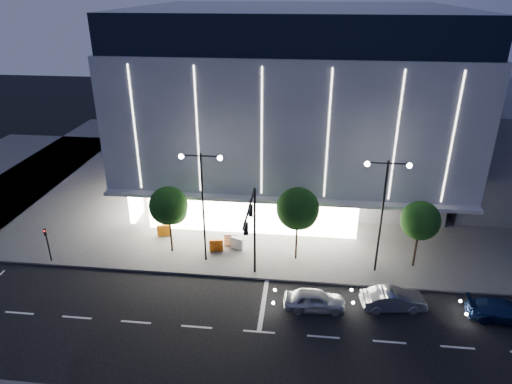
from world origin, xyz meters
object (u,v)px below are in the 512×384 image
object	(u,v)px
street_lamp_west	(202,192)
car_third	(504,311)
tree_right	(420,222)
barrier_d	(231,239)
ped_signal_far	(47,241)
barrier_c	(216,245)
car_second	(393,300)
traffic_mast	(252,224)
tree_mid	(298,211)
car_lead	(314,300)
tree_left	(169,208)
street_lamp_east	(384,201)
barrier_b	(237,243)
barrier_a	(164,230)

from	to	relation	value
street_lamp_west	car_third	size ratio (longest dim) A/B	1.99
tree_right	barrier_d	xyz separation A→B (m)	(-14.44, 1.43, -3.23)
ped_signal_far	barrier_c	xyz separation A→B (m)	(12.57, 2.87, -1.24)
barrier_d	car_second	bearing A→B (deg)	-30.95
traffic_mast	barrier_d	xyz separation A→B (m)	(-2.41, 5.11, -4.38)
tree_mid	car_lead	xyz separation A→B (m)	(1.40, -5.85, -3.63)
street_lamp_west	tree_left	bearing A→B (deg)	161.06
ped_signal_far	tree_mid	bearing A→B (deg)	7.55
street_lamp_west	tree_mid	xyz separation A→B (m)	(7.03, 1.02, -1.62)
traffic_mast	car_second	bearing A→B (deg)	-9.02
street_lamp_east	car_third	distance (m)	10.29
tree_left	car_lead	distance (m)	13.24
tree_mid	car_second	size ratio (longest dim) A/B	1.44
tree_mid	barrier_d	bearing A→B (deg)	165.25
barrier_b	barrier_d	xyz separation A→B (m)	(-0.62, 0.59, 0.00)
barrier_b	street_lamp_west	bearing A→B (deg)	-115.93
traffic_mast	tree_mid	xyz separation A→B (m)	(3.03, 3.68, -0.69)
traffic_mast	ped_signal_far	bearing A→B (deg)	175.85
tree_mid	car_third	xyz separation A→B (m)	(13.54, -5.56, -3.68)
street_lamp_west	ped_signal_far	distance (m)	12.76
barrier_a	barrier_b	distance (m)	6.75
traffic_mast	barrier_a	bearing A→B (deg)	144.62
tree_right	car_lead	size ratio (longest dim) A/B	1.33
tree_left	tree_mid	distance (m)	10.00
tree_right	car_third	distance (m)	7.87
street_lamp_east	car_lead	distance (m)	8.47
car_lead	barrier_a	distance (m)	15.17
ped_signal_far	tree_right	bearing A→B (deg)	5.14
ped_signal_far	barrier_b	world-z (taller)	ped_signal_far
ped_signal_far	barrier_a	world-z (taller)	ped_signal_far
ped_signal_far	tree_left	world-z (taller)	tree_left
traffic_mast	tree_right	bearing A→B (deg)	17.02
ped_signal_far	street_lamp_east	bearing A→B (deg)	3.44
street_lamp_east	tree_left	world-z (taller)	street_lamp_east
car_second	tree_mid	bearing A→B (deg)	44.03
traffic_mast	car_lead	world-z (taller)	traffic_mast
tree_mid	barrier_c	distance (m)	7.44
street_lamp_west	tree_left	distance (m)	3.69
tree_right	barrier_d	distance (m)	14.86
tree_left	barrier_b	xyz separation A→B (m)	(5.19, 0.84, -3.38)
barrier_c	barrier_d	bearing A→B (deg)	36.59
tree_left	car_second	bearing A→B (deg)	-17.41
barrier_b	barrier_d	bearing A→B (deg)	160.66
car_lead	tree_left	bearing A→B (deg)	59.79
car_second	barrier_a	bearing A→B (deg)	59.70
car_lead	traffic_mast	bearing A→B (deg)	60.90
tree_left	barrier_c	bearing A→B (deg)	5.60
barrier_a	street_lamp_east	bearing A→B (deg)	-25.89
tree_right	barrier_c	distance (m)	15.80
tree_mid	barrier_c	xyz separation A→B (m)	(-6.46, 0.35, -3.68)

